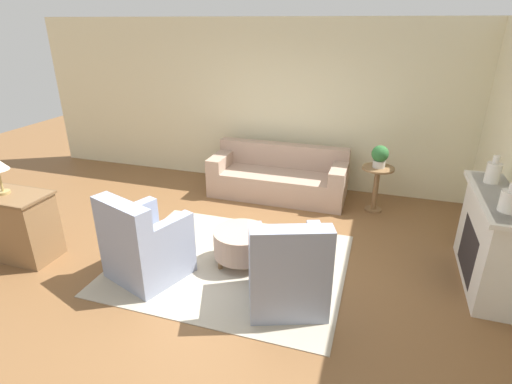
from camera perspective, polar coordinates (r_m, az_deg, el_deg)
name	(u,v)px	position (r m, az deg, el deg)	size (l,w,h in m)	color
ground_plane	(231,264)	(4.97, -3.64, -10.17)	(16.00, 16.00, 0.00)	brown
wall_back	(289,106)	(7.00, 4.69, 12.21)	(9.58, 0.12, 2.80)	beige
rug	(231,263)	(4.97, -3.64, -10.13)	(2.74, 2.23, 0.01)	#B2A893
couch	(278,178)	(6.71, 3.23, 2.01)	(2.23, 0.85, 0.82)	tan
armchair_left	(144,246)	(4.71, -15.72, -7.49)	(0.98, 0.97, 1.01)	#8E99B2
armchair_right	(287,273)	(4.12, 4.51, -11.40)	(0.98, 0.97, 1.01)	#8E99B2
ottoman_table	(241,243)	(4.82, -2.12, -7.26)	(0.66, 0.66, 0.44)	tan
side_table	(376,182)	(6.34, 16.83, 1.36)	(0.47, 0.47, 0.72)	olive
fireplace	(489,238)	(5.06, 30.32, -5.70)	(0.44, 1.50, 1.06)	silver
dresser	(12,224)	(5.77, -31.50, -3.87)	(1.08, 0.53, 0.85)	olive
vase_mantel_near	(493,172)	(5.17, 30.78, 2.47)	(0.16, 0.16, 0.31)	silver
vase_mantel_far	(510,200)	(4.48, 32.57, -1.02)	(0.19, 0.19, 0.28)	silver
potted_plant_on_side_table	(380,156)	(6.20, 17.28, 4.99)	(0.25, 0.25, 0.34)	beige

